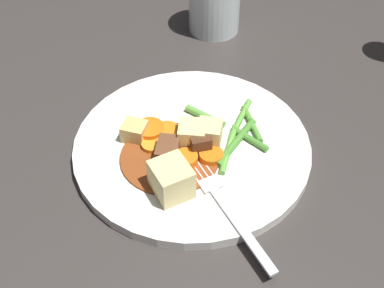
% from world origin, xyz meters
% --- Properties ---
extents(ground_plane, '(3.00, 3.00, 0.00)m').
position_xyz_m(ground_plane, '(0.00, 0.00, 0.00)').
color(ground_plane, '#383330').
extents(dinner_plate, '(0.28, 0.28, 0.01)m').
position_xyz_m(dinner_plate, '(0.00, 0.00, 0.01)').
color(dinner_plate, white).
rests_on(dinner_plate, ground_plane).
extents(stew_sauce, '(0.11, 0.11, 0.00)m').
position_xyz_m(stew_sauce, '(0.03, -0.00, 0.01)').
color(stew_sauce, brown).
rests_on(stew_sauce, dinner_plate).
extents(carrot_slice_0, '(0.04, 0.04, 0.01)m').
position_xyz_m(carrot_slice_0, '(0.03, 0.02, 0.02)').
color(carrot_slice_0, orange).
rests_on(carrot_slice_0, dinner_plate).
extents(carrot_slice_1, '(0.04, 0.04, 0.01)m').
position_xyz_m(carrot_slice_1, '(0.00, 0.03, 0.02)').
color(carrot_slice_1, orange).
rests_on(carrot_slice_1, dinner_plate).
extents(carrot_slice_2, '(0.05, 0.05, 0.01)m').
position_xyz_m(carrot_slice_2, '(0.05, 0.03, 0.02)').
color(carrot_slice_2, orange).
rests_on(carrot_slice_2, dinner_plate).
extents(carrot_slice_3, '(0.03, 0.03, 0.01)m').
position_xyz_m(carrot_slice_3, '(0.01, -0.03, 0.02)').
color(carrot_slice_3, orange).
rests_on(carrot_slice_3, dinner_plate).
extents(carrot_slice_4, '(0.04, 0.04, 0.01)m').
position_xyz_m(carrot_slice_4, '(0.03, -0.04, 0.02)').
color(carrot_slice_4, orange).
rests_on(carrot_slice_4, dinner_plate).
extents(carrot_slice_5, '(0.03, 0.03, 0.01)m').
position_xyz_m(carrot_slice_5, '(0.04, -0.03, 0.02)').
color(carrot_slice_5, orange).
rests_on(carrot_slice_5, dinner_plate).
extents(potato_chunk_0, '(0.04, 0.04, 0.03)m').
position_xyz_m(potato_chunk_0, '(-0.00, -0.00, 0.03)').
color(potato_chunk_0, '#EAD68C').
rests_on(potato_chunk_0, dinner_plate).
extents(potato_chunk_1, '(0.04, 0.04, 0.02)m').
position_xyz_m(potato_chunk_1, '(0.04, -0.05, 0.02)').
color(potato_chunk_1, '#DBBC6B').
rests_on(potato_chunk_1, dinner_plate).
extents(potato_chunk_2, '(0.05, 0.05, 0.04)m').
position_xyz_m(potato_chunk_2, '(0.06, 0.04, 0.03)').
color(potato_chunk_2, '#EAD68C').
rests_on(potato_chunk_2, dinner_plate).
extents(potato_chunk_3, '(0.04, 0.04, 0.03)m').
position_xyz_m(potato_chunk_3, '(-0.02, 0.01, 0.03)').
color(potato_chunk_3, '#EAD68C').
rests_on(potato_chunk_3, dinner_plate).
extents(meat_chunk_0, '(0.04, 0.04, 0.02)m').
position_xyz_m(meat_chunk_0, '(0.04, 0.00, 0.02)').
color(meat_chunk_0, brown).
rests_on(meat_chunk_0, dinner_plate).
extents(meat_chunk_1, '(0.03, 0.03, 0.02)m').
position_xyz_m(meat_chunk_1, '(0.00, 0.01, 0.03)').
color(meat_chunk_1, '#4C2B19').
rests_on(meat_chunk_1, dinner_plate).
extents(green_bean_0, '(0.08, 0.03, 0.01)m').
position_xyz_m(green_bean_0, '(-0.04, 0.03, 0.02)').
color(green_bean_0, '#4C8E33').
rests_on(green_bean_0, dinner_plate).
extents(green_bean_1, '(0.01, 0.05, 0.01)m').
position_xyz_m(green_bean_1, '(-0.05, 0.04, 0.02)').
color(green_bean_1, '#4C8E33').
rests_on(green_bean_1, dinner_plate).
extents(green_bean_2, '(0.02, 0.05, 0.01)m').
position_xyz_m(green_bean_2, '(-0.04, -0.02, 0.02)').
color(green_bean_2, '#66AD42').
rests_on(green_bean_2, dinner_plate).
extents(green_bean_3, '(0.05, 0.03, 0.01)m').
position_xyz_m(green_bean_3, '(-0.08, 0.01, 0.02)').
color(green_bean_3, '#66AD42').
rests_on(green_bean_3, dinner_plate).
extents(green_bean_4, '(0.05, 0.05, 0.01)m').
position_xyz_m(green_bean_4, '(-0.02, -0.00, 0.02)').
color(green_bean_4, '#66AD42').
rests_on(green_bean_4, dinner_plate).
extents(green_bean_5, '(0.07, 0.05, 0.01)m').
position_xyz_m(green_bean_5, '(-0.02, 0.04, 0.02)').
color(green_bean_5, '#66AD42').
rests_on(green_bean_5, dinner_plate).
extents(green_bean_6, '(0.02, 0.07, 0.01)m').
position_xyz_m(green_bean_6, '(-0.01, 0.01, 0.02)').
color(green_bean_6, '#599E38').
rests_on(green_bean_6, dinner_plate).
extents(green_bean_7, '(0.03, 0.06, 0.01)m').
position_xyz_m(green_bean_7, '(-0.07, 0.02, 0.02)').
color(green_bean_7, '#599E38').
rests_on(green_bean_7, dinner_plate).
extents(fork, '(0.06, 0.17, 0.00)m').
position_xyz_m(fork, '(0.03, 0.09, 0.01)').
color(fork, silver).
rests_on(fork, dinner_plate).
extents(water_glass, '(0.07, 0.07, 0.10)m').
position_xyz_m(water_glass, '(-0.20, -0.17, 0.05)').
color(water_glass, silver).
rests_on(water_glass, ground_plane).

